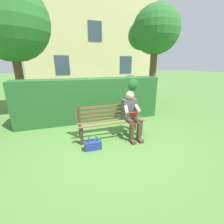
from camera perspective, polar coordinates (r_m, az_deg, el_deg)
ground at (r=4.18m, az=-0.42°, el=-9.01°), size 60.00×60.00×0.00m
park_bench at (r=4.07m, az=-0.79°, el=-2.80°), size 1.73×0.52×0.87m
person_seated at (r=4.02m, az=7.01°, el=-0.40°), size 0.44×0.73×1.20m
hedge_backdrop at (r=5.19m, az=-7.71°, el=4.87°), size 4.62×0.74×1.50m
tree at (r=6.87m, az=-34.46°, el=25.37°), size 2.71×2.58×4.48m
building_facade at (r=12.67m, az=-7.69°, el=23.13°), size 8.88×3.02×6.19m
handbag at (r=3.59m, az=-7.05°, el=-12.02°), size 0.38×0.15×0.36m
tree_far at (r=8.12m, az=15.06°, el=26.66°), size 2.23×2.12×4.36m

